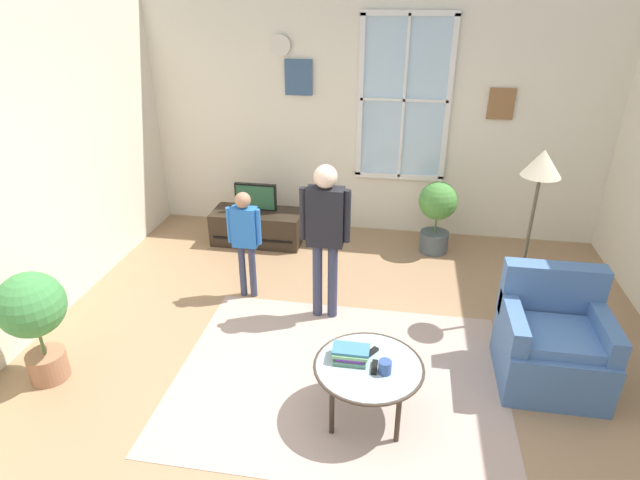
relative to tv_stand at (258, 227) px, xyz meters
name	(u,v)px	position (x,y,z in m)	size (l,w,h in m)	color
ground_plane	(335,394)	(1.28, -2.45, -0.21)	(5.99, 6.72, 0.02)	#9E7A56
back_wall	(374,113)	(1.29, 0.67, 1.26)	(5.39, 0.17, 2.89)	silver
area_rug	(340,377)	(1.30, -2.27, -0.19)	(2.57, 2.03, 0.01)	tan
tv_stand	(258,227)	(0.00, 0.00, 0.00)	(1.06, 0.48, 0.39)	#2D2319
television	(256,197)	(0.00, 0.00, 0.38)	(0.49, 0.08, 0.35)	#4C4C4C
armchair	(552,343)	(2.90, -1.99, 0.13)	(0.76, 0.74, 0.87)	#476B9E
coffee_table	(369,368)	(1.54, -2.62, 0.21)	(0.77, 0.77, 0.44)	#99B2B7
book_stack	(351,354)	(1.41, -2.57, 0.29)	(0.26, 0.20, 0.09)	#4C7A65
cup	(385,367)	(1.65, -2.67, 0.29)	(0.09, 0.09, 0.10)	#334C8C
remote_near_books	(371,353)	(1.54, -2.49, 0.25)	(0.04, 0.14, 0.02)	black
remote_near_cup	(374,367)	(1.58, -2.64, 0.25)	(0.04, 0.14, 0.02)	black
person_black_shirt	(325,226)	(1.04, -1.42, 0.73)	(0.44, 0.20, 1.47)	#333851
person_blue_shirt	(245,233)	(0.24, -1.20, 0.49)	(0.33, 0.15, 1.10)	#333851
potted_plant_by_window	(437,211)	(2.09, 0.10, 0.31)	(0.43, 0.43, 0.84)	#4C565B
potted_plant_corner	(33,314)	(-0.96, -2.64, 0.40)	(0.50, 0.50, 0.93)	#9E6B4C
floor_lamp	(539,182)	(2.78, -1.21, 1.16)	(0.32, 0.32, 1.62)	black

